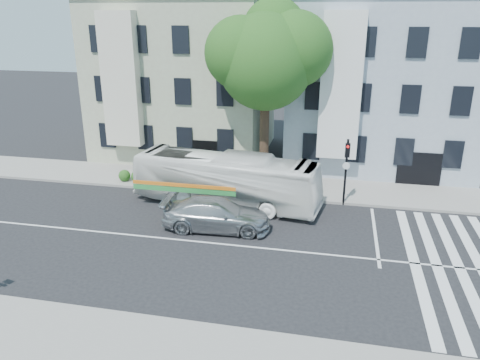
% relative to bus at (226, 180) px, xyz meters
% --- Properties ---
extents(ground, '(120.00, 120.00, 0.00)m').
position_rel_bus_xyz_m(ground, '(1.52, -4.74, -1.47)').
color(ground, black).
rests_on(ground, ground).
extents(sidewalk_far, '(80.00, 4.00, 0.15)m').
position_rel_bus_xyz_m(sidewalk_far, '(1.52, 3.26, -1.39)').
color(sidewalk_far, gray).
rests_on(sidewalk_far, ground).
extents(building_left, '(12.00, 10.00, 11.00)m').
position_rel_bus_xyz_m(building_left, '(-5.48, 10.26, 4.03)').
color(building_left, '#9FA086').
rests_on(building_left, ground).
extents(building_right, '(12.00, 10.00, 11.00)m').
position_rel_bus_xyz_m(building_right, '(8.52, 10.26, 4.03)').
color(building_right, '#919BAC').
rests_on(building_right, ground).
extents(street_tree, '(7.30, 5.90, 11.10)m').
position_rel_bus_xyz_m(street_tree, '(1.58, 3.99, 6.36)').
color(street_tree, '#2D2116').
rests_on(street_tree, ground).
extents(bus, '(3.99, 10.78, 2.93)m').
position_rel_bus_xyz_m(bus, '(0.00, 0.00, 0.00)').
color(bus, white).
rests_on(bus, ground).
extents(sedan, '(2.56, 5.50, 1.55)m').
position_rel_bus_xyz_m(sedan, '(0.30, -3.18, -0.69)').
color(sedan, '#ABAEB2').
rests_on(sedan, ground).
extents(hedge, '(8.26, 3.74, 0.70)m').
position_rel_bus_xyz_m(hedge, '(-2.84, 2.06, -0.97)').
color(hedge, '#20551B').
rests_on(hedge, sidewalk_far).
extents(traffic_signal, '(0.40, 0.52, 3.79)m').
position_rel_bus_xyz_m(traffic_signal, '(6.46, 1.20, 0.98)').
color(traffic_signal, black).
rests_on(traffic_signal, ground).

